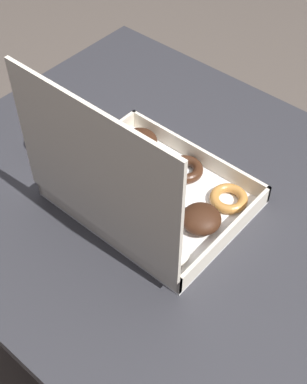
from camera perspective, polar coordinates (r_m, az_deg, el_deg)
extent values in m
plane|color=#564C44|center=(1.83, -0.04, -15.77)|extent=(8.00, 8.00, 0.00)
cube|color=#2D2D33|center=(1.21, -0.06, 0.02)|extent=(1.03, 0.92, 0.03)
cylinder|color=#2D2D33|center=(1.92, -2.61, 6.12)|extent=(0.06, 0.06, 0.72)
cube|color=white|center=(1.18, 0.00, -0.63)|extent=(0.40, 0.31, 0.01)
cube|color=beige|center=(1.24, 4.58, 4.10)|extent=(0.40, 0.01, 0.04)
cube|color=beige|center=(1.09, -5.23, -4.26)|extent=(0.40, 0.01, 0.04)
cube|color=beige|center=(1.09, 7.80, -4.74)|extent=(0.01, 0.31, 0.04)
cube|color=beige|center=(1.26, -6.74, 4.47)|extent=(0.01, 0.31, 0.04)
cube|color=beige|center=(0.95, -6.29, 2.04)|extent=(0.40, 0.01, 0.31)
torus|color=#B77A38|center=(1.17, 8.02, -0.68)|extent=(0.08, 0.08, 0.02)
torus|color=#381E11|center=(1.22, 3.38, 2.42)|extent=(0.08, 0.08, 0.02)
ellipsoid|color=#381E11|center=(1.27, -1.48, 5.46)|extent=(0.08, 0.08, 0.04)
ellipsoid|color=#381E11|center=(1.11, 5.12, -2.87)|extent=(0.08, 0.08, 0.04)
ellipsoid|color=white|center=(1.16, -0.19, 0.26)|extent=(0.08, 0.08, 0.05)
torus|color=white|center=(1.23, -4.62, 2.91)|extent=(0.08, 0.08, 0.02)
torus|color=white|center=(1.07, 1.73, -6.28)|extent=(0.08, 0.08, 0.02)
ellipsoid|color=pink|center=(1.11, -3.19, -2.65)|extent=(0.08, 0.08, 0.04)
ellipsoid|color=white|center=(1.18, -7.97, 0.51)|extent=(0.08, 0.08, 0.04)
cylinder|color=white|center=(1.27, -10.33, 5.52)|extent=(0.08, 0.08, 0.09)
cylinder|color=black|center=(1.25, -10.56, 6.84)|extent=(0.06, 0.06, 0.01)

